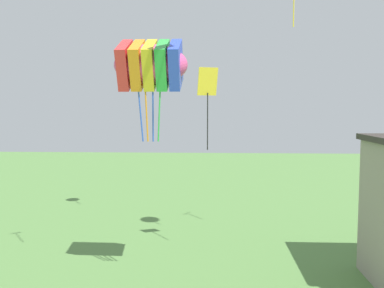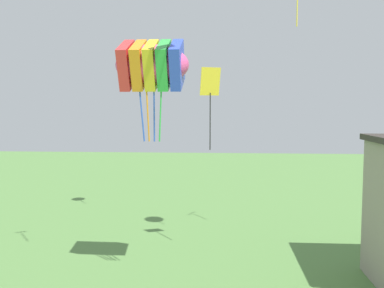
{
  "view_description": "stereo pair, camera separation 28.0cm",
  "coord_description": "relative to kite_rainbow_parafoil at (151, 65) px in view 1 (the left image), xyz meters",
  "views": [
    {
      "loc": [
        0.68,
        -4.48,
        7.0
      ],
      "look_at": [
        0.0,
        8.99,
        5.81
      ],
      "focal_mm": 40.0,
      "sensor_mm": 36.0,
      "label": 1
    },
    {
      "loc": [
        0.95,
        -4.47,
        7.0
      ],
      "look_at": [
        0.0,
        8.99,
        5.81
      ],
      "focal_mm": 40.0,
      "sensor_mm": 36.0,
      "label": 2
    }
  ],
  "objects": [
    {
      "name": "kite_yellow_diamond",
      "position": [
        2.02,
        3.43,
        -0.79
      ],
      "size": [
        0.93,
        0.57,
        3.65
      ],
      "color": "yellow"
    },
    {
      "name": "kite_rainbow_parafoil",
      "position": [
        0.0,
        0.0,
        0.0
      ],
      "size": [
        2.74,
        2.01,
        3.77
      ],
      "color": "#E54C8C"
    }
  ]
}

